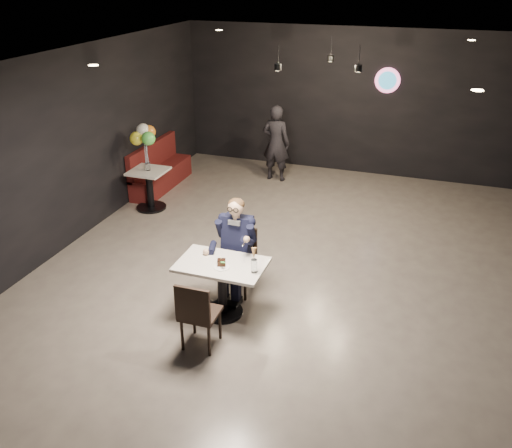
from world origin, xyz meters
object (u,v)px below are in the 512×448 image
at_px(sundae_glass, 254,266).
at_px(chair_far, 237,262).
at_px(main_table, 222,289).
at_px(seated_man, 237,246).
at_px(chair_near, 200,312).
at_px(balloon_vase, 148,167).
at_px(side_table, 150,188).
at_px(passerby, 276,143).
at_px(booth_bench, 161,166).

bearing_deg(sundae_glass, chair_far, 126.34).
bearing_deg(main_table, seated_man, 90.00).
xyz_separation_m(chair_near, seated_man, (0.00, 1.22, 0.26)).
xyz_separation_m(main_table, balloon_vase, (-2.52, 2.67, 0.44)).
xyz_separation_m(chair_near, side_table, (-2.52, 3.34, -0.07)).
height_order(sundae_glass, side_table, sundae_glass).
relative_size(sundae_glass, passerby, 0.11).
distance_m(sundae_glass, side_table, 4.07).
relative_size(booth_bench, balloon_vase, 13.29).
relative_size(chair_far, chair_near, 1.00).
distance_m(chair_near, sundae_glass, 0.84).
relative_size(chair_near, seated_man, 0.64).
height_order(seated_man, side_table, seated_man).
bearing_deg(chair_near, chair_far, 89.08).
bearing_deg(main_table, chair_near, -90.00).
bearing_deg(chair_far, sundae_glass, -53.66).
distance_m(chair_far, sundae_glass, 0.85).
bearing_deg(booth_bench, main_table, -52.46).
xyz_separation_m(main_table, chair_far, (-0.00, 0.55, 0.09)).
bearing_deg(balloon_vase, seated_man, -40.08).
relative_size(main_table, sundae_glass, 6.46).
distance_m(main_table, balloon_vase, 3.70).
relative_size(sundae_glass, booth_bench, 0.09).
distance_m(main_table, chair_far, 0.56).
xyz_separation_m(main_table, seated_man, (-0.00, 0.55, 0.34)).
bearing_deg(sundae_glass, passerby, 104.05).
relative_size(seated_man, booth_bench, 0.79).
bearing_deg(sundae_glass, seated_man, 126.34).
height_order(main_table, chair_far, chair_far).
xyz_separation_m(chair_far, balloon_vase, (-2.52, 2.12, 0.36)).
bearing_deg(chair_far, booth_bench, 132.11).
bearing_deg(seated_man, main_table, -90.00).
relative_size(booth_bench, side_table, 2.31).
bearing_deg(main_table, booth_bench, 127.54).
height_order(seated_man, balloon_vase, seated_man).
height_order(seated_man, booth_bench, seated_man).
distance_m(booth_bench, passerby, 2.38).
bearing_deg(booth_bench, chair_far, -47.89).
xyz_separation_m(sundae_glass, booth_bench, (-3.28, 3.74, -0.38)).
xyz_separation_m(chair_near, booth_bench, (-2.82, 4.34, -0.00)).
bearing_deg(balloon_vase, sundae_glass, -42.62).
bearing_deg(seated_man, chair_far, -90.00).
bearing_deg(booth_bench, chair_near, -56.97).
bearing_deg(passerby, balloon_vase, 54.68).
distance_m(booth_bench, balloon_vase, 1.11).
xyz_separation_m(main_table, passerby, (-0.78, 4.85, 0.41)).
distance_m(chair_far, balloon_vase, 3.31).
xyz_separation_m(chair_far, booth_bench, (-2.82, 3.12, -0.00)).
bearing_deg(balloon_vase, booth_bench, 106.70).
distance_m(chair_far, chair_near, 1.22).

